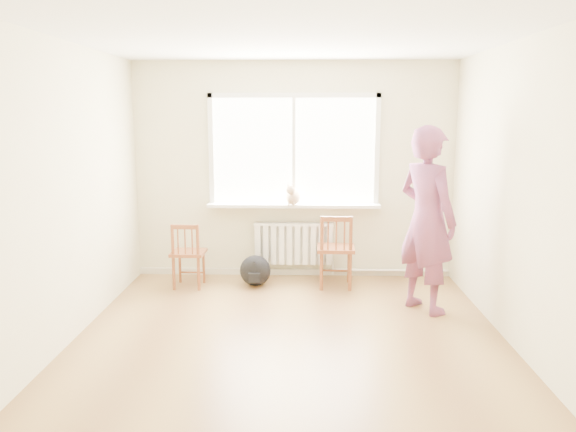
# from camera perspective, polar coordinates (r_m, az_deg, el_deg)

# --- Properties ---
(floor) EXTENTS (4.50, 4.50, 0.00)m
(floor) POSITION_cam_1_polar(r_m,az_deg,el_deg) (5.20, 0.14, -12.93)
(floor) COLOR olive
(floor) RESTS_ON ground
(ceiling) EXTENTS (4.50, 4.50, 0.00)m
(ceiling) POSITION_cam_1_polar(r_m,az_deg,el_deg) (4.82, 0.15, 18.01)
(ceiling) COLOR white
(ceiling) RESTS_ON back_wall
(back_wall) EXTENTS (4.00, 0.01, 2.70)m
(back_wall) POSITION_cam_1_polar(r_m,az_deg,el_deg) (7.07, 0.60, 4.60)
(back_wall) COLOR beige
(back_wall) RESTS_ON ground
(window) EXTENTS (2.12, 0.05, 1.42)m
(window) POSITION_cam_1_polar(r_m,az_deg,el_deg) (7.02, 0.60, 7.12)
(window) COLOR white
(window) RESTS_ON back_wall
(windowsill) EXTENTS (2.15, 0.22, 0.04)m
(windowsill) POSITION_cam_1_polar(r_m,az_deg,el_deg) (7.01, 0.57, 1.10)
(windowsill) COLOR white
(windowsill) RESTS_ON back_wall
(radiator) EXTENTS (1.00, 0.12, 0.55)m
(radiator) POSITION_cam_1_polar(r_m,az_deg,el_deg) (7.13, 0.57, -2.78)
(radiator) COLOR white
(radiator) RESTS_ON back_wall
(heating_pipe) EXTENTS (1.40, 0.04, 0.04)m
(heating_pipe) POSITION_cam_1_polar(r_m,az_deg,el_deg) (7.33, 10.43, -5.47)
(heating_pipe) COLOR silver
(heating_pipe) RESTS_ON back_wall
(baseboard) EXTENTS (4.00, 0.03, 0.08)m
(baseboard) POSITION_cam_1_polar(r_m,az_deg,el_deg) (7.30, 0.57, -5.70)
(baseboard) COLOR beige
(baseboard) RESTS_ON ground
(chair_left) EXTENTS (0.40, 0.38, 0.79)m
(chair_left) POSITION_cam_1_polar(r_m,az_deg,el_deg) (6.80, -10.16, -3.94)
(chair_left) COLOR brown
(chair_left) RESTS_ON floor
(chair_right) EXTENTS (0.45, 0.43, 0.89)m
(chair_right) POSITION_cam_1_polar(r_m,az_deg,el_deg) (6.70, 4.88, -3.57)
(chair_right) COLOR brown
(chair_right) RESTS_ON floor
(person) EXTENTS (0.79, 0.85, 1.95)m
(person) POSITION_cam_1_polar(r_m,az_deg,el_deg) (5.99, 13.93, -0.38)
(person) COLOR #CC4744
(person) RESTS_ON floor
(cat) EXTENTS (0.24, 0.42, 0.28)m
(cat) POSITION_cam_1_polar(r_m,az_deg,el_deg) (6.91, 0.49, 2.08)
(cat) COLOR beige
(cat) RESTS_ON windowsill
(backpack) EXTENTS (0.46, 0.41, 0.38)m
(backpack) POSITION_cam_1_polar(r_m,az_deg,el_deg) (6.83, -3.34, -5.56)
(backpack) COLOR black
(backpack) RESTS_ON floor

